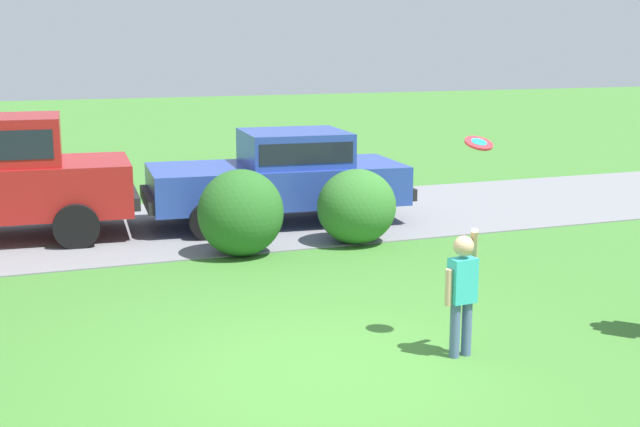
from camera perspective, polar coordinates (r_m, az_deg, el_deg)
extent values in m
plane|color=#3D752D|center=(8.14, -0.14, -10.38)|extent=(80.00, 80.00, 0.00)
cube|color=slate|center=(14.29, -9.54, -0.90)|extent=(28.00, 4.40, 0.02)
ellipsoid|color=#286023|center=(12.19, -5.33, 0.04)|extent=(1.24, 1.10, 1.25)
ellipsoid|color=#33702B|center=(12.88, 2.47, 0.46)|extent=(1.22, 1.10, 1.15)
ellipsoid|color=#33702B|center=(13.18, 2.61, -0.23)|extent=(0.80, 0.80, 0.72)
cube|color=#28429E|center=(14.34, -2.95, 2.01)|extent=(4.34, 2.18, 0.64)
cube|color=#28429E|center=(14.33, -1.74, 4.44)|extent=(1.81, 1.75, 0.56)
cube|color=black|center=(14.33, -1.74, 4.44)|extent=(1.68, 1.76, 0.34)
cylinder|color=black|center=(13.26, -7.49, -0.52)|extent=(0.62, 0.27, 0.60)
cylinder|color=black|center=(15.09, -8.56, 0.91)|extent=(0.62, 0.27, 0.60)
cylinder|color=black|center=(13.87, 3.20, 0.09)|extent=(0.62, 0.27, 0.60)
cylinder|color=black|center=(15.63, 0.94, 1.40)|extent=(0.62, 0.27, 0.60)
cube|color=black|center=(14.05, -11.47, 0.94)|extent=(0.26, 1.75, 0.20)
cube|color=black|center=(14.99, 5.06, 1.77)|extent=(0.26, 1.75, 0.20)
cylinder|color=black|center=(13.11, -16.01, -0.84)|extent=(0.69, 0.27, 0.68)
cylinder|color=black|center=(14.95, -16.09, 0.64)|extent=(0.69, 0.27, 0.68)
cube|color=black|center=(14.01, -12.45, 1.20)|extent=(0.25, 1.75, 0.20)
cylinder|color=#4C608C|center=(8.44, 9.03, -7.74)|extent=(0.10, 0.10, 0.55)
cylinder|color=#4C608C|center=(8.52, 9.80, -7.58)|extent=(0.10, 0.10, 0.55)
cube|color=#33B2B2|center=(8.33, 9.53, -4.44)|extent=(0.28, 0.19, 0.44)
sphere|color=tan|center=(8.25, 9.60, -2.17)|extent=(0.20, 0.20, 0.20)
cylinder|color=tan|center=(8.39, 10.28, -2.11)|extent=(0.19, 0.25, 0.39)
cylinder|color=tan|center=(8.26, 8.61, -4.92)|extent=(0.07, 0.07, 0.36)
cylinder|color=red|center=(8.43, 10.59, 4.65)|extent=(0.28, 0.27, 0.13)
cylinder|color=#1EB7B2|center=(8.43, 10.59, 4.68)|extent=(0.16, 0.15, 0.08)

